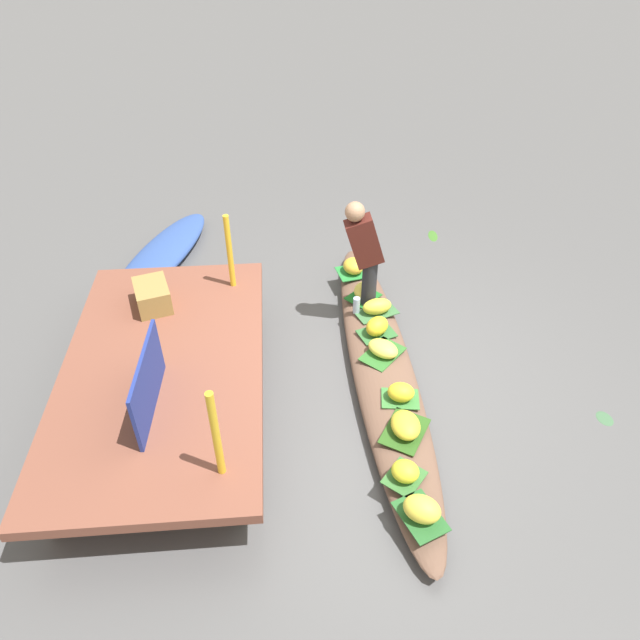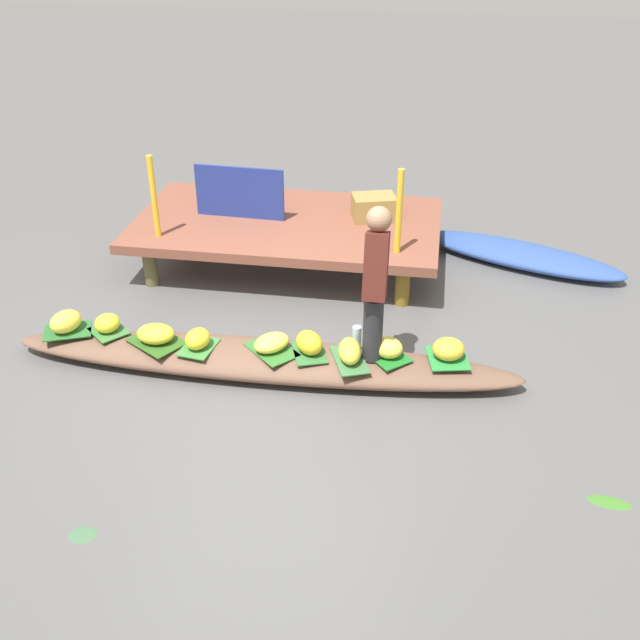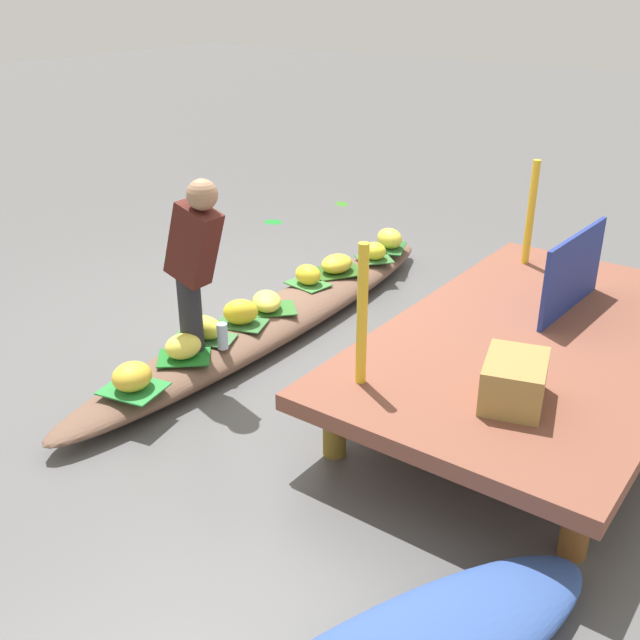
{
  "view_description": "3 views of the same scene",
  "coord_description": "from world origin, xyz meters",
  "px_view_note": "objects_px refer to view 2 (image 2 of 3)",
  "views": [
    {
      "loc": [
        -4.12,
        0.95,
        4.12
      ],
      "look_at": [
        0.3,
        0.59,
        0.52
      ],
      "focal_mm": 32.74,
      "sensor_mm": 36.0,
      "label": 1
    },
    {
      "loc": [
        1.31,
        -5.05,
        3.59
      ],
      "look_at": [
        0.42,
        0.44,
        0.28
      ],
      "focal_mm": 41.72,
      "sensor_mm": 36.0,
      "label": 2
    },
    {
      "loc": [
        4.11,
        3.47,
        2.6
      ],
      "look_at": [
        0.1,
        0.52,
        0.29
      ],
      "focal_mm": 41.73,
      "sensor_mm": 36.0,
      "label": 3
    }
  ],
  "objects_px": {
    "banana_bunch_4": "(448,349)",
    "banana_bunch_7": "(66,321)",
    "produce_crate": "(374,207)",
    "water_bottle": "(357,337)",
    "vendor_person": "(376,277)",
    "vendor_boat": "(263,360)",
    "banana_bunch_2": "(198,339)",
    "banana_bunch_6": "(309,343)",
    "moored_boat": "(521,255)",
    "banana_bunch_3": "(107,323)",
    "banana_bunch_5": "(156,334)",
    "banana_bunch_8": "(350,351)",
    "market_banner": "(240,193)",
    "banana_bunch_0": "(271,343)",
    "banana_bunch_1": "(388,347)"
  },
  "relations": [
    {
      "from": "banana_bunch_0",
      "to": "banana_bunch_1",
      "type": "height_order",
      "value": "banana_bunch_1"
    },
    {
      "from": "vendor_person",
      "to": "water_bottle",
      "type": "height_order",
      "value": "vendor_person"
    },
    {
      "from": "banana_bunch_5",
      "to": "water_bottle",
      "type": "relative_size",
      "value": 1.7
    },
    {
      "from": "produce_crate",
      "to": "banana_bunch_6",
      "type": "bearing_deg",
      "value": -97.52
    },
    {
      "from": "banana_bunch_8",
      "to": "banana_bunch_3",
      "type": "bearing_deg",
      "value": 177.07
    },
    {
      "from": "banana_bunch_4",
      "to": "produce_crate",
      "type": "height_order",
      "value": "produce_crate"
    },
    {
      "from": "vendor_boat",
      "to": "vendor_person",
      "type": "distance_m",
      "value": 1.23
    },
    {
      "from": "vendor_boat",
      "to": "market_banner",
      "type": "bearing_deg",
      "value": 107.78
    },
    {
      "from": "vendor_boat",
      "to": "banana_bunch_8",
      "type": "height_order",
      "value": "banana_bunch_8"
    },
    {
      "from": "banana_bunch_7",
      "to": "banana_bunch_8",
      "type": "relative_size",
      "value": 0.9
    },
    {
      "from": "produce_crate",
      "to": "banana_bunch_1",
      "type": "bearing_deg",
      "value": -81.14
    },
    {
      "from": "vendor_boat",
      "to": "banana_bunch_7",
      "type": "height_order",
      "value": "banana_bunch_7"
    },
    {
      "from": "banana_bunch_2",
      "to": "banana_bunch_3",
      "type": "xyz_separation_m",
      "value": [
        -0.85,
        0.13,
        -0.0
      ]
    },
    {
      "from": "moored_boat",
      "to": "produce_crate",
      "type": "relative_size",
      "value": 5.03
    },
    {
      "from": "banana_bunch_5",
      "to": "market_banner",
      "type": "relative_size",
      "value": 0.34
    },
    {
      "from": "water_bottle",
      "to": "banana_bunch_7",
      "type": "bearing_deg",
      "value": -176.26
    },
    {
      "from": "vendor_boat",
      "to": "banana_bunch_8",
      "type": "relative_size",
      "value": 13.61
    },
    {
      "from": "vendor_person",
      "to": "moored_boat",
      "type": "bearing_deg",
      "value": 59.84
    },
    {
      "from": "moored_boat",
      "to": "banana_bunch_8",
      "type": "relative_size",
      "value": 6.95
    },
    {
      "from": "vendor_boat",
      "to": "banana_bunch_3",
      "type": "xyz_separation_m",
      "value": [
        -1.38,
        0.05,
        0.19
      ]
    },
    {
      "from": "banana_bunch_5",
      "to": "banana_bunch_7",
      "type": "height_order",
      "value": "banana_bunch_7"
    },
    {
      "from": "banana_bunch_0",
      "to": "market_banner",
      "type": "relative_size",
      "value": 0.33
    },
    {
      "from": "vendor_boat",
      "to": "banana_bunch_2",
      "type": "relative_size",
      "value": 17.87
    },
    {
      "from": "vendor_boat",
      "to": "banana_bunch_6",
      "type": "relative_size",
      "value": 16.6
    },
    {
      "from": "banana_bunch_6",
      "to": "banana_bunch_8",
      "type": "distance_m",
      "value": 0.35
    },
    {
      "from": "moored_boat",
      "to": "banana_bunch_5",
      "type": "height_order",
      "value": "banana_bunch_5"
    },
    {
      "from": "banana_bunch_2",
      "to": "vendor_person",
      "type": "xyz_separation_m",
      "value": [
        1.44,
        0.16,
        0.61
      ]
    },
    {
      "from": "water_bottle",
      "to": "produce_crate",
      "type": "distance_m",
      "value": 2.11
    },
    {
      "from": "banana_bunch_4",
      "to": "market_banner",
      "type": "xyz_separation_m",
      "value": [
        -2.23,
        1.96,
        0.46
      ]
    },
    {
      "from": "banana_bunch_1",
      "to": "banana_bunch_4",
      "type": "bearing_deg",
      "value": 5.82
    },
    {
      "from": "banana_bunch_3",
      "to": "banana_bunch_7",
      "type": "relative_size",
      "value": 0.78
    },
    {
      "from": "produce_crate",
      "to": "vendor_person",
      "type": "bearing_deg",
      "value": -84.25
    },
    {
      "from": "banana_bunch_7",
      "to": "water_bottle",
      "type": "xyz_separation_m",
      "value": [
        2.5,
        0.16,
        -0.0
      ]
    },
    {
      "from": "banana_bunch_4",
      "to": "vendor_person",
      "type": "xyz_separation_m",
      "value": [
        -0.61,
        -0.01,
        0.61
      ]
    },
    {
      "from": "market_banner",
      "to": "produce_crate",
      "type": "distance_m",
      "value": 1.42
    },
    {
      "from": "banana_bunch_1",
      "to": "produce_crate",
      "type": "xyz_separation_m",
      "value": [
        -0.34,
        2.2,
        0.31
      ]
    },
    {
      "from": "vendor_boat",
      "to": "vendor_person",
      "type": "xyz_separation_m",
      "value": [
        0.91,
        0.09,
        0.81
      ]
    },
    {
      "from": "banana_bunch_3",
      "to": "banana_bunch_7",
      "type": "xyz_separation_m",
      "value": [
        -0.35,
        -0.05,
        0.01
      ]
    },
    {
      "from": "banana_bunch_6",
      "to": "banana_bunch_8",
      "type": "height_order",
      "value": "banana_bunch_6"
    },
    {
      "from": "moored_boat",
      "to": "water_bottle",
      "type": "xyz_separation_m",
      "value": [
        -1.52,
        -2.29,
        0.22
      ]
    },
    {
      "from": "banana_bunch_1",
      "to": "water_bottle",
      "type": "xyz_separation_m",
      "value": [
        -0.27,
        0.11,
        0.0
      ]
    },
    {
      "from": "banana_bunch_6",
      "to": "banana_bunch_8",
      "type": "relative_size",
      "value": 0.82
    },
    {
      "from": "banana_bunch_0",
      "to": "banana_bunch_3",
      "type": "relative_size",
      "value": 1.42
    },
    {
      "from": "banana_bunch_4",
      "to": "banana_bunch_7",
      "type": "height_order",
      "value": "banana_bunch_7"
    },
    {
      "from": "banana_bunch_4",
      "to": "banana_bunch_5",
      "type": "relative_size",
      "value": 0.82
    },
    {
      "from": "produce_crate",
      "to": "water_bottle",
      "type": "bearing_deg",
      "value": -87.92
    },
    {
      "from": "vendor_boat",
      "to": "moored_boat",
      "type": "distance_m",
      "value": 3.36
    },
    {
      "from": "moored_boat",
      "to": "banana_bunch_2",
      "type": "distance_m",
      "value": 3.79
    },
    {
      "from": "banana_bunch_4",
      "to": "market_banner",
      "type": "bearing_deg",
      "value": 138.59
    },
    {
      "from": "vendor_person",
      "to": "banana_bunch_5",
      "type": "bearing_deg",
      "value": -175.94
    }
  ]
}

